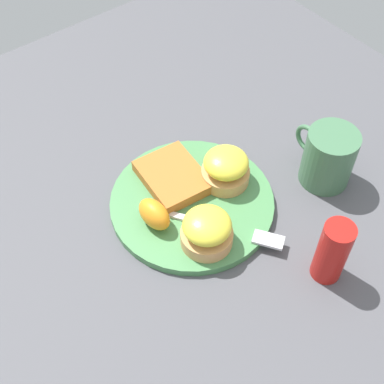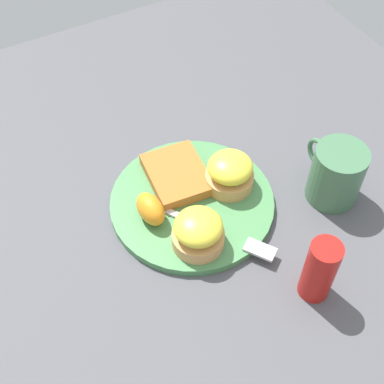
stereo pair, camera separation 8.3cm
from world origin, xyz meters
name	(u,v)px [view 1 (the left image)]	position (x,y,z in m)	size (l,w,h in m)	color
ground_plane	(192,205)	(0.00, 0.00, 0.00)	(1.10, 1.10, 0.00)	#4C4C51
plate	(192,203)	(0.00, 0.00, 0.01)	(0.26, 0.26, 0.01)	#47844C
sandwich_benedict_left	(207,230)	(-0.07, 0.03, 0.04)	(0.08, 0.08, 0.06)	tan
sandwich_benedict_right	(227,169)	(0.00, -0.07, 0.04)	(0.08, 0.08, 0.06)	tan
hashbrown_patty	(174,176)	(0.05, 0.00, 0.02)	(0.11, 0.09, 0.02)	#B6682A
orange_wedge	(155,214)	(0.00, 0.07, 0.04)	(0.06, 0.04, 0.04)	orange
fork	(221,227)	(-0.07, 0.00, 0.02)	(0.20, 0.14, 0.00)	silver
cup	(328,157)	(-0.09, -0.21, 0.05)	(0.11, 0.08, 0.10)	#42704C
condiment_bottle	(332,252)	(-0.22, -0.08, 0.05)	(0.04, 0.04, 0.11)	#B21914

